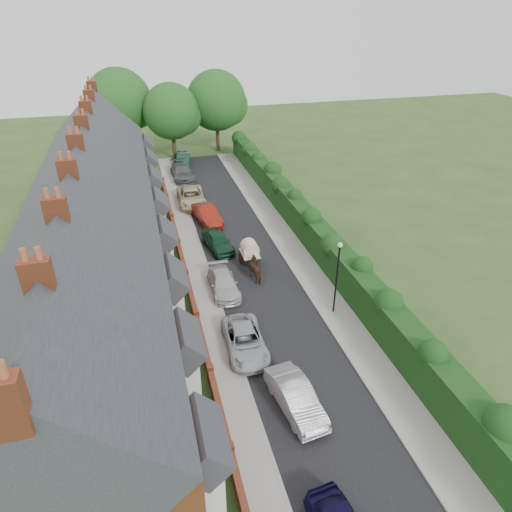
{
  "coord_description": "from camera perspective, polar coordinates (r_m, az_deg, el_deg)",
  "views": [
    {
      "loc": [
        -7.62,
        -17.94,
        17.78
      ],
      "look_at": [
        -0.52,
        8.8,
        2.2
      ],
      "focal_mm": 32.0,
      "sensor_mm": 36.0,
      "label": 1
    }
  ],
  "objects": [
    {
      "name": "car_silver_b",
      "position": [
        26.66,
        -1.41,
        -10.56
      ],
      "size": [
        2.38,
        4.89,
        1.34
      ],
      "primitive_type": "imported",
      "rotation": [
        0.0,
        0.0,
        -0.03
      ],
      "color": "#AFB2B7",
      "rests_on": "ground"
    },
    {
      "name": "hedge",
      "position": [
        35.62,
        8.34,
        2.04
      ],
      "size": [
        2.1,
        58.0,
        2.85
      ],
      "color": "black",
      "rests_on": "ground"
    },
    {
      "name": "lamppost",
      "position": [
        28.51,
        10.15,
        -1.67
      ],
      "size": [
        0.32,
        0.32,
        5.16
      ],
      "color": "black",
      "rests_on": "ground"
    },
    {
      "name": "pavement_house_side",
      "position": [
        34.09,
        -7.19,
        -2.19
      ],
      "size": [
        1.7,
        58.0,
        0.12
      ],
      "primitive_type": "cube",
      "color": "#9A9691",
      "rests_on": "ground"
    },
    {
      "name": "car_beige",
      "position": [
        45.85,
        -8.08,
        7.31
      ],
      "size": [
        2.7,
        5.63,
        1.55
      ],
      "primitive_type": "imported",
      "rotation": [
        0.0,
        0.0,
        -0.02
      ],
      "color": "beige",
      "rests_on": "ground"
    },
    {
      "name": "garden_wall_row",
      "position": [
        32.95,
        -8.69,
        -2.71
      ],
      "size": [
        0.35,
        40.35,
        1.1
      ],
      "color": "brown",
      "rests_on": "ground"
    },
    {
      "name": "ground",
      "position": [
        26.39,
        6.17,
        -13.2
      ],
      "size": [
        140.0,
        140.0,
        0.0
      ],
      "primitive_type": "plane",
      "color": "#2D4C1E",
      "rests_on": "ground"
    },
    {
      "name": "horse",
      "position": [
        32.87,
        0.09,
        -1.71
      ],
      "size": [
        1.27,
        2.05,
        1.61
      ],
      "primitive_type": "imported",
      "rotation": [
        0.0,
        0.0,
        3.36
      ],
      "color": "#452919",
      "rests_on": "ground"
    },
    {
      "name": "tree_far_left",
      "position": [
        59.47,
        -10.23,
        17.24
      ],
      "size": [
        7.14,
        6.8,
        9.29
      ],
      "color": "#332316",
      "rests_on": "ground"
    },
    {
      "name": "car_white",
      "position": [
        31.68,
        -4.11,
        -3.45
      ],
      "size": [
        1.83,
        4.44,
        1.29
      ],
      "primitive_type": "imported",
      "rotation": [
        0.0,
        0.0,
        0.01
      ],
      "color": "#BCBCBC",
      "rests_on": "ground"
    },
    {
      "name": "car_silver_a",
      "position": [
        23.54,
        4.98,
        -17.18
      ],
      "size": [
        2.16,
        4.6,
        1.46
      ],
      "primitive_type": "imported",
      "rotation": [
        0.0,
        0.0,
        0.14
      ],
      "color": "#B9B8BE",
      "rests_on": "ground"
    },
    {
      "name": "car_extra_far",
      "position": [
        57.37,
        -9.06,
        11.73
      ],
      "size": [
        2.22,
        4.6,
        1.45
      ],
      "primitive_type": "imported",
      "rotation": [
        0.0,
        0.0,
        -0.16
      ],
      "color": "#103726",
      "rests_on": "ground"
    },
    {
      "name": "kerb_house_side",
      "position": [
        34.18,
        -5.86,
        -2.01
      ],
      "size": [
        0.18,
        58.0,
        0.13
      ],
      "primitive_type": "cube",
      "color": "#969590",
      "rests_on": "ground"
    },
    {
      "name": "tree_far_right",
      "position": [
        62.09,
        -4.64,
        18.65
      ],
      "size": [
        7.98,
        7.6,
        10.31
      ],
      "color": "#332316",
      "rests_on": "ground"
    },
    {
      "name": "horse_cart",
      "position": [
        34.4,
        -0.79,
        0.57
      ],
      "size": [
        1.32,
        2.92,
        2.1
      ],
      "color": "black",
      "rests_on": "ground"
    },
    {
      "name": "car_red",
      "position": [
        41.74,
        -6.14,
        5.15
      ],
      "size": [
        2.37,
        4.83,
        1.53
      ],
      "primitive_type": "imported",
      "rotation": [
        0.0,
        0.0,
        0.17
      ],
      "color": "maroon",
      "rests_on": "ground"
    },
    {
      "name": "car_black",
      "position": [
        58.77,
        -9.36,
        12.08
      ],
      "size": [
        2.34,
        4.18,
        1.34
      ],
      "primitive_type": "imported",
      "rotation": [
        0.0,
        0.0,
        -0.2
      ],
      "color": "black",
      "rests_on": "ground"
    },
    {
      "name": "terrace_row",
      "position": [
        31.1,
        -19.36,
        2.28
      ],
      "size": [
        9.05,
        40.5,
        11.5
      ],
      "color": "brown",
      "rests_on": "ground"
    },
    {
      "name": "kerb_hedge_side",
      "position": [
        35.43,
        3.89,
        -0.7
      ],
      "size": [
        0.18,
        58.0,
        0.13
      ],
      "primitive_type": "cube",
      "color": "#969590",
      "rests_on": "ground"
    },
    {
      "name": "car_green",
      "position": [
        37.03,
        -4.79,
        1.84
      ],
      "size": [
        2.39,
        4.48,
        1.45
      ],
      "primitive_type": "imported",
      "rotation": [
        0.0,
        0.0,
        0.17
      ],
      "color": "#113920",
      "rests_on": "ground"
    },
    {
      "name": "road",
      "position": [
        34.7,
        -0.9,
        -1.43
      ],
      "size": [
        6.0,
        58.0,
        0.02
      ],
      "primitive_type": "cube",
      "color": "black",
      "rests_on": "ground"
    },
    {
      "name": "car_grey",
      "position": [
        53.06,
        -9.23,
        10.34
      ],
      "size": [
        2.42,
        5.55,
        1.59
      ],
      "primitive_type": "imported",
      "rotation": [
        0.0,
        0.0,
        0.04
      ],
      "color": "#4F5256",
      "rests_on": "ground"
    },
    {
      "name": "tree_far_back",
      "position": [
        62.04,
        -16.32,
        17.92
      ],
      "size": [
        8.4,
        8.0,
        10.82
      ],
      "color": "#332316",
      "rests_on": "ground"
    },
    {
      "name": "pavement_hedge_side",
      "position": [
        35.74,
        5.49,
        -0.49
      ],
      "size": [
        2.2,
        58.0,
        0.12
      ],
      "primitive_type": "cube",
      "color": "#9A9691",
      "rests_on": "ground"
    }
  ]
}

